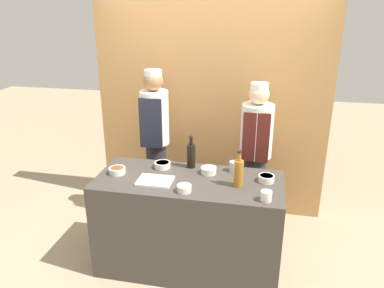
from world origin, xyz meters
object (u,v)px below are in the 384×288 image
object	(u,v)px
sauce_bowl_purple	(266,178)
bottle_soy	(191,155)
cup_cream	(266,196)
sauce_bowl_red	(209,170)
chef_right	(255,153)
sauce_bowl_brown	(117,170)
chef_left	(155,140)
cutting_board	(155,181)
sauce_bowl_green	(163,165)
cup_steel	(234,166)
sauce_bowl_orange	(184,188)
bottle_amber	(239,172)

from	to	relation	value
sauce_bowl_purple	bottle_soy	xyz separation A→B (m)	(-0.70, 0.17, 0.09)
sauce_bowl_purple	cup_cream	world-z (taller)	cup_cream
bottle_soy	sauce_bowl_red	bearing A→B (deg)	-29.91
chef_right	sauce_bowl_brown	bearing A→B (deg)	-146.32
sauce_bowl_purple	chef_left	world-z (taller)	chef_left
sauce_bowl_purple	cutting_board	size ratio (longest dim) A/B	0.46
cutting_board	chef_left	xyz separation A→B (m)	(-0.27, 0.90, 0.04)
sauce_bowl_green	cup_steel	size ratio (longest dim) A/B	1.57
chef_left	chef_right	distance (m)	1.10
sauce_bowl_orange	cup_cream	xyz separation A→B (m)	(0.66, -0.02, 0.01)
bottle_soy	chef_right	bearing A→B (deg)	42.51
chef_left	chef_right	bearing A→B (deg)	-0.00
sauce_bowl_green	sauce_bowl_red	xyz separation A→B (m)	(0.45, -0.04, 0.00)
sauce_bowl_green	sauce_bowl_red	bearing A→B (deg)	-4.53
sauce_bowl_brown	bottle_soy	world-z (taller)	bottle_soy
bottle_soy	cutting_board	bearing A→B (deg)	-123.10
sauce_bowl_brown	cutting_board	size ratio (longest dim) A/B	0.49
cup_steel	chef_right	size ratio (longest dim) A/B	0.06
sauce_bowl_green	bottle_amber	world-z (taller)	bottle_amber
sauce_bowl_brown	chef_right	bearing A→B (deg)	33.68
sauce_bowl_purple	cup_cream	xyz separation A→B (m)	(0.01, -0.35, 0.01)
sauce_bowl_red	bottle_soy	bearing A→B (deg)	150.09
sauce_bowl_purple	bottle_soy	distance (m)	0.73
bottle_amber	cup_steel	xyz separation A→B (m)	(-0.07, 0.29, -0.08)
sauce_bowl_green	sauce_bowl_brown	bearing A→B (deg)	-151.03
bottle_soy	chef_left	distance (m)	0.74
sauce_bowl_red	cup_cream	world-z (taller)	cup_cream
bottle_soy	chef_right	distance (m)	0.80
sauce_bowl_green	sauce_bowl_brown	distance (m)	0.42
sauce_bowl_green	bottle_soy	world-z (taller)	bottle_soy
sauce_bowl_red	sauce_bowl_orange	bearing A→B (deg)	-109.81
sauce_bowl_purple	bottle_amber	bearing A→B (deg)	-150.09
sauce_bowl_green	sauce_bowl_orange	world-z (taller)	sauce_bowl_orange
bottle_amber	bottle_soy	distance (m)	0.56
cup_steel	chef_left	size ratio (longest dim) A/B	0.06
sauce_bowl_green	sauce_bowl_purple	distance (m)	0.97
sauce_bowl_brown	chef_left	bearing A→B (deg)	81.71
sauce_bowl_brown	bottle_soy	xyz separation A→B (m)	(0.63, 0.28, 0.09)
bottle_soy	sauce_bowl_orange	bearing A→B (deg)	-84.82
sauce_bowl_purple	cutting_board	bearing A→B (deg)	-167.82
cup_cream	sauce_bowl_brown	bearing A→B (deg)	169.94
sauce_bowl_green	bottle_soy	xyz separation A→B (m)	(0.26, 0.07, 0.09)
sauce_bowl_red	cup_steel	distance (m)	0.24
sauce_bowl_brown	cup_cream	distance (m)	1.36
sauce_bowl_purple	chef_right	bearing A→B (deg)	100.16
sauce_bowl_red	cutting_board	bearing A→B (deg)	-148.11
sauce_bowl_orange	cup_steel	world-z (taller)	cup_steel
sauce_bowl_orange	sauce_bowl_purple	world-z (taller)	same
bottle_soy	cup_steel	size ratio (longest dim) A/B	3.28
sauce_bowl_purple	chef_right	xyz separation A→B (m)	(-0.13, 0.70, -0.05)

